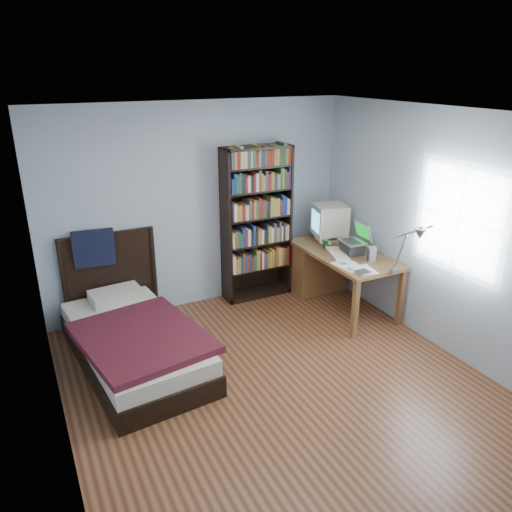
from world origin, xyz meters
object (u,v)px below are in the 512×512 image
crt_monitor (329,220)px  laptop (353,245)px  bookshelf (257,224)px  soda_can (326,244)px  speaker (372,254)px  desk (323,265)px  keyboard (338,254)px  bed (132,336)px  desk_lamp (416,238)px

crt_monitor → laptop: crt_monitor is taller
laptop → bookshelf: bookshelf is taller
crt_monitor → soda_can: 0.39m
speaker → crt_monitor: bearing=110.7°
desk → bookshelf: bearing=155.8°
speaker → soda_can: 0.64m
keyboard → bookshelf: bearing=147.5°
keyboard → soda_can: size_ratio=4.31×
laptop → bed: size_ratio=0.18×
desk → desk_lamp: desk_lamp is taller
keyboard → desk_lamp: bearing=-65.0°
laptop → bookshelf: size_ratio=0.19×
speaker → bed: bearing=-168.8°
desk → bookshelf: (-0.80, 0.36, 0.57)m
keyboard → bookshelf: (-0.67, 0.84, 0.24)m
crt_monitor → bookshelf: 0.93m
desk → keyboard: bearing=-105.3°
crt_monitor → keyboard: (-0.21, -0.53, -0.26)m
crt_monitor → desk_lamp: 1.66m
desk_lamp → bed: (-2.62, 1.14, -1.02)m
crt_monitor → keyboard: size_ratio=1.08×
keyboard → bookshelf: size_ratio=0.24×
desk → speaker: (0.11, -0.81, 0.40)m
desk → soda_can: soda_can is taller
desk → keyboard: 0.60m
crt_monitor → speaker: (0.03, -0.85, -0.18)m
laptop → bed: bearing=178.8°
crt_monitor → laptop: size_ratio=1.33×
crt_monitor → bookshelf: bearing=160.3°
laptop → desk_lamp: desk_lamp is taller
desk_lamp → bookshelf: 2.12m
keyboard → soda_can: bearing=106.6°
laptop → keyboard: laptop is taller
desk → crt_monitor: 0.59m
keyboard → soda_can: (0.01, 0.28, 0.04)m
crt_monitor → bookshelf: (-0.87, 0.31, -0.02)m
soda_can → bookshelf: 0.90m
crt_monitor → speaker: 0.87m
speaker → desk: bearing=116.2°
desk → soda_can: 0.44m
soda_can → bookshelf: size_ratio=0.06×
crt_monitor → bookshelf: bookshelf is taller
desk → desk_lamp: bearing=-90.6°
crt_monitor → desk_lamp: desk_lamp is taller
laptop → desk_lamp: (-0.09, -1.08, 0.44)m
keyboard → bookshelf: 1.10m
desk → bed: bearing=-170.4°
crt_monitor → bed: crt_monitor is taller
laptop → bookshelf: (-0.87, 0.86, 0.15)m
desk → bookshelf: bookshelf is taller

